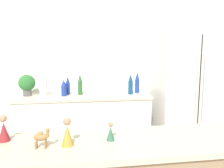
# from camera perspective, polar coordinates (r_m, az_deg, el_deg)

# --- Properties ---
(wall_back) EXTENTS (8.00, 0.06, 2.55)m
(wall_back) POSITION_cam_1_polar(r_m,az_deg,el_deg) (3.45, -0.14, 4.83)
(wall_back) COLOR white
(wall_back) RESTS_ON ground_plane
(back_counter) EXTENTS (1.86, 0.63, 0.88)m
(back_counter) POSITION_cam_1_polar(r_m,az_deg,el_deg) (3.25, -7.31, -10.42)
(back_counter) COLOR silver
(back_counter) RESTS_ON ground_plane
(refrigerator) EXTENTS (0.93, 0.71, 1.75)m
(refrigerator) POSITION_cam_1_polar(r_m,az_deg,el_deg) (3.46, 18.92, -2.30)
(refrigerator) COLOR silver
(refrigerator) RESTS_ON ground_plane
(potted_plant) EXTENTS (0.23, 0.23, 0.29)m
(potted_plant) POSITION_cam_1_polar(r_m,az_deg,el_deg) (3.22, -21.34, 0.04)
(potted_plant) COLOR #595451
(potted_plant) RESTS_ON back_counter
(paper_towel_roll) EXTENTS (0.11, 0.11, 0.25)m
(paper_towel_roll) POSITION_cam_1_polar(r_m,az_deg,el_deg) (3.15, -17.50, -0.71)
(paper_towel_roll) COLOR white
(paper_towel_roll) RESTS_ON back_counter
(back_bottle_0) EXTENTS (0.07, 0.07, 0.23)m
(back_bottle_0) POSITION_cam_1_polar(r_m,az_deg,el_deg) (3.08, -12.48, -1.00)
(back_bottle_0) COLOR navy
(back_bottle_0) RESTS_ON back_counter
(back_bottle_1) EXTENTS (0.06, 0.06, 0.26)m
(back_bottle_1) POSITION_cam_1_polar(r_m,az_deg,el_deg) (3.17, -11.46, -0.46)
(back_bottle_1) COLOR navy
(back_bottle_1) RESTS_ON back_counter
(back_bottle_2) EXTENTS (0.07, 0.07, 0.32)m
(back_bottle_2) POSITION_cam_1_polar(r_m,az_deg,el_deg) (3.25, 6.60, 0.35)
(back_bottle_2) COLOR navy
(back_bottle_2) RESTS_ON back_counter
(back_bottle_3) EXTENTS (0.07, 0.07, 0.30)m
(back_bottle_3) POSITION_cam_1_polar(r_m,az_deg,el_deg) (3.12, -8.33, -0.15)
(back_bottle_3) COLOR #2D6033
(back_bottle_3) RESTS_ON back_counter
(back_bottle_4) EXTENTS (0.07, 0.07, 0.30)m
(back_bottle_4) POSITION_cam_1_polar(r_m,az_deg,el_deg) (3.13, 4.86, -0.06)
(back_bottle_4) COLOR navy
(back_bottle_4) RESTS_ON back_counter
(camel_figurine) EXTENTS (0.09, 0.05, 0.11)m
(camel_figurine) POSITION_cam_1_polar(r_m,az_deg,el_deg) (1.27, -18.00, -12.93)
(camel_figurine) COLOR olive
(camel_figurine) RESTS_ON bar_counter
(wise_man_figurine_blue) EXTENTS (0.07, 0.07, 0.16)m
(wise_man_figurine_blue) POSITION_cam_1_polar(r_m,az_deg,el_deg) (1.26, -11.59, -12.60)
(wise_man_figurine_blue) COLOR #B28933
(wise_man_figurine_blue) RESTS_ON bar_counter
(wise_man_figurine_crimson) EXTENTS (0.07, 0.07, 0.16)m
(wise_man_figurine_crimson) POSITION_cam_1_polar(r_m,az_deg,el_deg) (1.45, -26.41, -10.68)
(wise_man_figurine_crimson) COLOR maroon
(wise_man_figurine_crimson) RESTS_ON bar_counter
(wise_man_figurine_purple) EXTENTS (0.05, 0.05, 0.11)m
(wise_man_figurine_purple) POSITION_cam_1_polar(r_m,az_deg,el_deg) (1.31, -0.38, -12.53)
(wise_man_figurine_purple) COLOR #33664C
(wise_man_figurine_purple) RESTS_ON bar_counter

